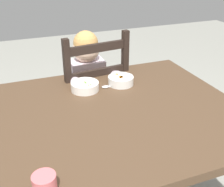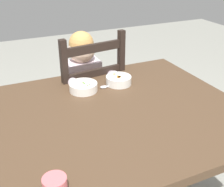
{
  "view_description": "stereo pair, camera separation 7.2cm",
  "coord_description": "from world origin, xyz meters",
  "px_view_note": "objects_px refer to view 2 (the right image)",
  "views": [
    {
      "loc": [
        -0.44,
        -1.11,
        1.42
      ],
      "look_at": [
        0.02,
        0.08,
        0.77
      ],
      "focal_mm": 46.33,
      "sensor_mm": 36.0,
      "label": 1
    },
    {
      "loc": [
        -0.51,
        -1.08,
        1.42
      ],
      "look_at": [
        0.02,
        0.08,
        0.77
      ],
      "focal_mm": 46.33,
      "sensor_mm": 36.0,
      "label": 2
    }
  ],
  "objects_px": {
    "spoon": "(107,86)",
    "drinking_cup": "(55,187)",
    "bowl_of_peas": "(83,87)",
    "dining_chair": "(86,104)",
    "dining_table": "(115,127)",
    "bowl_of_carrots": "(119,80)",
    "child_figure": "(85,82)"
  },
  "relations": [
    {
      "from": "bowl_of_carrots",
      "to": "spoon",
      "type": "relative_size",
      "value": 1.05
    },
    {
      "from": "bowl_of_carrots",
      "to": "drinking_cup",
      "type": "xyz_separation_m",
      "value": [
        -0.54,
        -0.67,
        0.01
      ]
    },
    {
      "from": "dining_table",
      "to": "bowl_of_peas",
      "type": "xyz_separation_m",
      "value": [
        -0.07,
        0.26,
        0.12
      ]
    },
    {
      "from": "dining_chair",
      "to": "bowl_of_peas",
      "type": "distance_m",
      "value": 0.42
    },
    {
      "from": "child_figure",
      "to": "bowl_of_peas",
      "type": "xyz_separation_m",
      "value": [
        -0.11,
        -0.29,
        0.11
      ]
    },
    {
      "from": "drinking_cup",
      "to": "bowl_of_peas",
      "type": "bearing_deg",
      "value": 63.96
    },
    {
      "from": "drinking_cup",
      "to": "spoon",
      "type": "bearing_deg",
      "value": 54.87
    },
    {
      "from": "spoon",
      "to": "bowl_of_peas",
      "type": "bearing_deg",
      "value": 175.38
    },
    {
      "from": "dining_table",
      "to": "bowl_of_carrots",
      "type": "distance_m",
      "value": 0.32
    },
    {
      "from": "spoon",
      "to": "dining_table",
      "type": "bearing_deg",
      "value": -105.42
    },
    {
      "from": "bowl_of_carrots",
      "to": "drinking_cup",
      "type": "relative_size",
      "value": 1.88
    },
    {
      "from": "dining_table",
      "to": "dining_chair",
      "type": "xyz_separation_m",
      "value": [
        0.05,
        0.56,
        -0.16
      ]
    },
    {
      "from": "bowl_of_peas",
      "to": "dining_table",
      "type": "bearing_deg",
      "value": -75.79
    },
    {
      "from": "dining_chair",
      "to": "child_figure",
      "type": "bearing_deg",
      "value": -142.14
    },
    {
      "from": "bowl_of_peas",
      "to": "drinking_cup",
      "type": "bearing_deg",
      "value": -116.04
    },
    {
      "from": "dining_table",
      "to": "bowl_of_carrots",
      "type": "height_order",
      "value": "bowl_of_carrots"
    },
    {
      "from": "bowl_of_peas",
      "to": "bowl_of_carrots",
      "type": "height_order",
      "value": "same"
    },
    {
      "from": "bowl_of_peas",
      "to": "bowl_of_carrots",
      "type": "relative_size",
      "value": 1.05
    },
    {
      "from": "child_figure",
      "to": "bowl_of_carrots",
      "type": "height_order",
      "value": "child_figure"
    },
    {
      "from": "dining_chair",
      "to": "drinking_cup",
      "type": "bearing_deg",
      "value": -114.44
    },
    {
      "from": "spoon",
      "to": "drinking_cup",
      "type": "distance_m",
      "value": 0.81
    },
    {
      "from": "dining_chair",
      "to": "bowl_of_peas",
      "type": "bearing_deg",
      "value": -110.66
    },
    {
      "from": "dining_chair",
      "to": "drinking_cup",
      "type": "height_order",
      "value": "dining_chair"
    },
    {
      "from": "child_figure",
      "to": "bowl_of_peas",
      "type": "distance_m",
      "value": 0.33
    },
    {
      "from": "child_figure",
      "to": "drinking_cup",
      "type": "relative_size",
      "value": 12.54
    },
    {
      "from": "child_figure",
      "to": "drinking_cup",
      "type": "height_order",
      "value": "child_figure"
    },
    {
      "from": "dining_chair",
      "to": "bowl_of_carrots",
      "type": "height_order",
      "value": "dining_chair"
    },
    {
      "from": "bowl_of_peas",
      "to": "dining_chair",
      "type": "bearing_deg",
      "value": 69.34
    },
    {
      "from": "spoon",
      "to": "drinking_cup",
      "type": "height_order",
      "value": "drinking_cup"
    },
    {
      "from": "dining_table",
      "to": "spoon",
      "type": "xyz_separation_m",
      "value": [
        0.07,
        0.25,
        0.1
      ]
    },
    {
      "from": "bowl_of_carrots",
      "to": "spoon",
      "type": "xyz_separation_m",
      "value": [
        -0.08,
        -0.01,
        -0.02
      ]
    },
    {
      "from": "spoon",
      "to": "dining_chair",
      "type": "bearing_deg",
      "value": 94.52
    }
  ]
}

